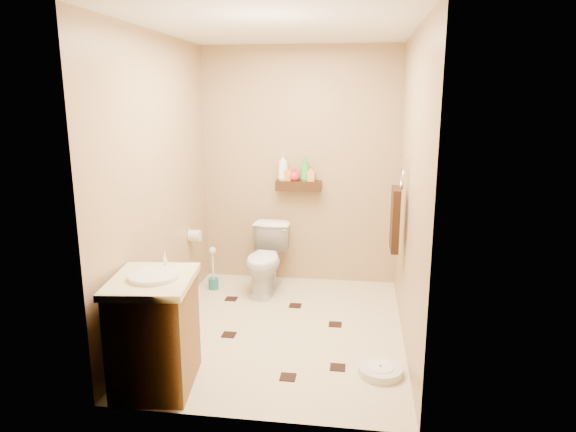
# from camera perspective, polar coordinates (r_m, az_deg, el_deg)

# --- Properties ---
(ground) EXTENTS (2.50, 2.50, 0.00)m
(ground) POSITION_cam_1_polar(r_m,az_deg,el_deg) (4.41, -0.75, -12.44)
(ground) COLOR beige
(ground) RESTS_ON ground
(wall_back) EXTENTS (2.00, 0.04, 2.40)m
(wall_back) POSITION_cam_1_polar(r_m,az_deg,el_deg) (5.26, 1.29, 5.47)
(wall_back) COLOR tan
(wall_back) RESTS_ON ground
(wall_front) EXTENTS (2.00, 0.04, 2.40)m
(wall_front) POSITION_cam_1_polar(r_m,az_deg,el_deg) (2.83, -4.67, -1.28)
(wall_front) COLOR tan
(wall_front) RESTS_ON ground
(wall_left) EXTENTS (0.04, 2.50, 2.40)m
(wall_left) POSITION_cam_1_polar(r_m,az_deg,el_deg) (4.30, -14.11, 3.34)
(wall_left) COLOR tan
(wall_left) RESTS_ON ground
(wall_right) EXTENTS (0.04, 2.50, 2.40)m
(wall_right) POSITION_cam_1_polar(r_m,az_deg,el_deg) (4.01, 13.49, 2.68)
(wall_right) COLOR tan
(wall_right) RESTS_ON ground
(ceiling) EXTENTS (2.00, 2.50, 0.02)m
(ceiling) POSITION_cam_1_polar(r_m,az_deg,el_deg) (4.00, -0.86, 20.27)
(ceiling) COLOR silver
(ceiling) RESTS_ON wall_back
(wall_shelf) EXTENTS (0.46, 0.14, 0.10)m
(wall_shelf) POSITION_cam_1_polar(r_m,az_deg,el_deg) (5.21, 1.18, 3.39)
(wall_shelf) COLOR #3B2310
(wall_shelf) RESTS_ON wall_back
(floor_accents) EXTENTS (1.18, 1.43, 0.01)m
(floor_accents) POSITION_cam_1_polar(r_m,az_deg,el_deg) (4.36, -0.45, -12.68)
(floor_accents) COLOR black
(floor_accents) RESTS_ON ground
(toilet) EXTENTS (0.41, 0.67, 0.66)m
(toilet) POSITION_cam_1_polar(r_m,az_deg,el_deg) (5.09, -2.47, -4.84)
(toilet) COLOR white
(toilet) RESTS_ON ground
(vanity) EXTENTS (0.59, 0.68, 0.88)m
(vanity) POSITION_cam_1_polar(r_m,az_deg,el_deg) (3.59, -14.57, -12.21)
(vanity) COLOR brown
(vanity) RESTS_ON ground
(bathroom_scale) EXTENTS (0.42, 0.42, 0.06)m
(bathroom_scale) POSITION_cam_1_polar(r_m,az_deg,el_deg) (3.81, 10.21, -16.52)
(bathroom_scale) COLOR silver
(bathroom_scale) RESTS_ON ground
(toilet_brush) EXTENTS (0.10, 0.10, 0.44)m
(toilet_brush) POSITION_cam_1_polar(r_m,az_deg,el_deg) (5.25, -8.31, -6.43)
(toilet_brush) COLOR #1B6C6C
(toilet_brush) RESTS_ON ground
(towel_ring) EXTENTS (0.12, 0.30, 0.76)m
(towel_ring) POSITION_cam_1_polar(r_m,az_deg,el_deg) (4.30, 11.86, -0.02)
(towel_ring) COLOR silver
(towel_ring) RESTS_ON wall_right
(toilet_paper) EXTENTS (0.12, 0.11, 0.12)m
(toilet_paper) POSITION_cam_1_polar(r_m,az_deg,el_deg) (5.00, -10.33, -2.16)
(toilet_paper) COLOR silver
(toilet_paper) RESTS_ON wall_left
(bottle_a) EXTENTS (0.13, 0.13, 0.28)m
(bottle_a) POSITION_cam_1_polar(r_m,az_deg,el_deg) (5.20, -0.55, 5.49)
(bottle_a) COLOR white
(bottle_a) RESTS_ON wall_shelf
(bottle_b) EXTENTS (0.10, 0.10, 0.17)m
(bottle_b) POSITION_cam_1_polar(r_m,az_deg,el_deg) (5.20, -0.18, 4.88)
(bottle_b) COLOR orange
(bottle_b) RESTS_ON wall_shelf
(bottle_c) EXTENTS (0.14, 0.14, 0.13)m
(bottle_c) POSITION_cam_1_polar(r_m,az_deg,el_deg) (5.20, 0.74, 4.66)
(bottle_c) COLOR #F71D3B
(bottle_c) RESTS_ON wall_shelf
(bottle_d) EXTENTS (0.12, 0.12, 0.24)m
(bottle_d) POSITION_cam_1_polar(r_m,az_deg,el_deg) (5.17, 1.91, 5.24)
(bottle_d) COLOR green
(bottle_d) RESTS_ON wall_shelf
(bottle_e) EXTENTS (0.08, 0.08, 0.16)m
(bottle_e) POSITION_cam_1_polar(r_m,az_deg,el_deg) (5.18, 2.54, 4.77)
(bottle_e) COLOR #EC9B4E
(bottle_e) RESTS_ON wall_shelf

